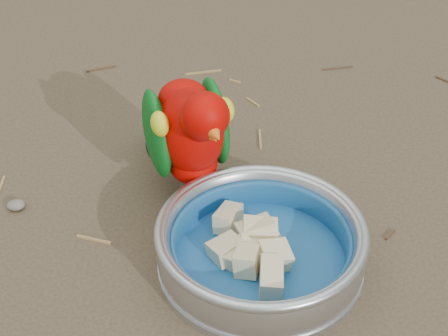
{
  "coord_description": "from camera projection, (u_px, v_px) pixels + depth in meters",
  "views": [
    {
      "loc": [
        -0.0,
        -0.62,
        0.57
      ],
      "look_at": [
        -0.0,
        0.04,
        0.08
      ],
      "focal_mm": 55.0,
      "sensor_mm": 36.0,
      "label": 1
    }
  ],
  "objects": [
    {
      "name": "fruit_wedges",
      "position": [
        261.0,
        247.0,
        0.78
      ],
      "size": [
        0.14,
        0.14,
        0.03
      ],
      "primitive_type": null,
      "color": "beige",
      "rests_on": "food_bowl"
    },
    {
      "name": "food_bowl",
      "position": [
        260.0,
        262.0,
        0.79
      ],
      "size": [
        0.24,
        0.24,
        0.02
      ],
      "primitive_type": "cylinder",
      "color": "#B2B2BA",
      "rests_on": "ground"
    },
    {
      "name": "bowl_wall",
      "position": [
        261.0,
        243.0,
        0.78
      ],
      "size": [
        0.24,
        0.24,
        0.04
      ],
      "primitive_type": null,
      "color": "#B2B2BA",
      "rests_on": "food_bowl"
    },
    {
      "name": "lory_parrot",
      "position": [
        190.0,
        141.0,
        0.85
      ],
      "size": [
        0.18,
        0.24,
        0.18
      ],
      "primitive_type": null,
      "rotation": [
        0.0,
        0.0,
        -2.75
      ],
      "color": "#B80400",
      "rests_on": "ground"
    },
    {
      "name": "ground_debris",
      "position": [
        246.0,
        191.0,
        0.91
      ],
      "size": [
        0.9,
        0.8,
        0.01
      ],
      "primitive_type": null,
      "color": "#A37D48",
      "rests_on": "ground"
    },
    {
      "name": "ground",
      "position": [
        226.0,
        242.0,
        0.83
      ],
      "size": [
        60.0,
        60.0,
        0.0
      ],
      "primitive_type": "plane",
      "color": "#4F3F2E"
    }
  ]
}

